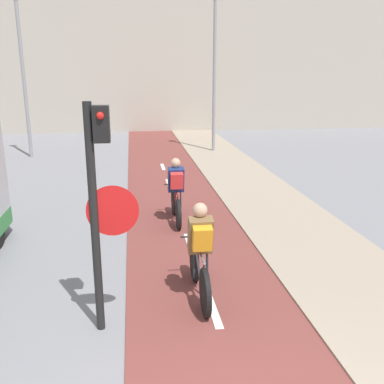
% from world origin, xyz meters
% --- Properties ---
extents(building_row_background, '(60.00, 5.20, 12.18)m').
position_xyz_m(building_row_background, '(0.00, 25.76, 6.10)').
color(building_row_background, '#B2A899').
rests_on(building_row_background, ground_plane).
extents(traffic_light_pole, '(0.67, 0.25, 3.05)m').
position_xyz_m(traffic_light_pole, '(-1.52, 2.73, 1.89)').
color(traffic_light_pole, black).
rests_on(traffic_light_pole, ground_plane).
extents(street_lamp_far, '(0.36, 0.36, 6.46)m').
position_xyz_m(street_lamp_far, '(-5.28, 15.83, 3.97)').
color(street_lamp_far, gray).
rests_on(street_lamp_far, ground_plane).
extents(street_lamp_sidewalk, '(0.36, 0.36, 6.67)m').
position_xyz_m(street_lamp_sidewalk, '(2.49, 16.04, 4.08)').
color(street_lamp_sidewalk, gray).
rests_on(street_lamp_sidewalk, ground_plane).
extents(cyclist_near, '(0.46, 1.79, 1.54)m').
position_xyz_m(cyclist_near, '(-0.13, 3.36, 0.72)').
color(cyclist_near, black).
rests_on(cyclist_near, ground_plane).
extents(cyclist_far, '(0.46, 1.74, 1.52)m').
position_xyz_m(cyclist_far, '(-0.13, 6.90, 0.72)').
color(cyclist_far, black).
rests_on(cyclist_far, ground_plane).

